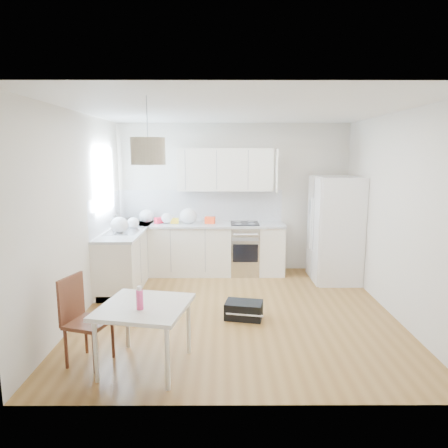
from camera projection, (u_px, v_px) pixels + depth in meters
name	position (u px, v px, depth m)	size (l,w,h in m)	color
floor	(237.00, 311.00, 5.53)	(4.20, 4.20, 0.00)	brown
ceiling	(238.00, 110.00, 5.06)	(4.20, 4.20, 0.00)	white
wall_back	(233.00, 198.00, 7.37)	(4.20, 4.20, 0.00)	beige
wall_left	(79.00, 215.00, 5.29)	(4.20, 4.20, 0.00)	beige
wall_right	(395.00, 215.00, 5.30)	(4.20, 4.20, 0.00)	beige
window_glassblock	(104.00, 180.00, 6.35)	(0.02, 1.00, 1.00)	#BFE0F9
cabinets_back	(200.00, 250.00, 7.23)	(3.00, 0.60, 0.88)	white
cabinets_left	(126.00, 258.00, 6.63)	(0.60, 1.80, 0.88)	white
counter_back	(200.00, 225.00, 7.15)	(3.02, 0.64, 0.04)	#BABDBF
counter_left	(125.00, 231.00, 6.55)	(0.64, 1.82, 0.04)	#BABDBF
backsplash_back	(201.00, 206.00, 7.38)	(3.00, 0.01, 0.58)	white
backsplash_left	(106.00, 213.00, 6.50)	(0.01, 1.80, 0.58)	white
upper_cabinets	(225.00, 170.00, 7.12)	(1.70, 0.32, 0.75)	white
range_oven	(244.00, 250.00, 7.23)	(0.50, 0.61, 0.88)	#BCBEC1
sink	(124.00, 231.00, 6.50)	(0.50, 0.80, 0.16)	#BCBEC1
refrigerator	(336.00, 229.00, 6.78)	(0.85, 0.89, 1.78)	white
dining_table	(144.00, 311.00, 4.00)	(0.99, 0.99, 0.67)	beige
dining_chair	(89.00, 321.00, 4.10)	(0.39, 0.39, 0.92)	#4B2516
drink_bottle	(140.00, 298.00, 3.85)	(0.07, 0.07, 0.23)	#E53F7C
gym_bag	(244.00, 310.00, 5.29)	(0.48, 0.32, 0.22)	black
pendant_lamp	(148.00, 151.00, 3.86)	(0.33, 0.33, 0.26)	#BBA98F
grocery_bag_a	(147.00, 216.00, 7.22)	(0.27, 0.23, 0.24)	white
grocery_bag_b	(167.00, 218.00, 7.14)	(0.21, 0.18, 0.19)	white
grocery_bag_c	(188.00, 216.00, 7.12)	(0.31, 0.26, 0.28)	white
grocery_bag_d	(133.00, 223.00, 6.72)	(0.20, 0.17, 0.18)	white
grocery_bag_e	(120.00, 225.00, 6.31)	(0.28, 0.24, 0.25)	white
snack_orange	(210.00, 220.00, 7.15)	(0.18, 0.11, 0.12)	red
snack_yellow	(175.00, 221.00, 7.15)	(0.14, 0.09, 0.10)	yellow
snack_red	(159.00, 220.00, 7.17)	(0.16, 0.10, 0.11)	red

